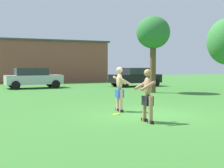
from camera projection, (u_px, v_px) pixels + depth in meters
name	position (u px, v px, depth m)	size (l,w,h in m)	color
ground_plane	(145.00, 114.00, 10.80)	(80.00, 80.00, 0.00)	#38752D
player_with_cap	(147.00, 93.00, 9.26)	(0.58, 0.70, 1.67)	black
player_in_blue	(120.00, 88.00, 11.47)	(0.58, 0.62, 1.71)	black
frisbee	(116.00, 114.00, 10.77)	(0.24, 0.24, 0.03)	yellow
car_black_near_post	(136.00, 77.00, 25.55)	(4.43, 2.29, 1.58)	black
car_silver_mid_lot	(33.00, 78.00, 23.41)	(4.41, 2.26, 1.58)	silver
outbuilding_behind_lot	(49.00, 62.00, 33.23)	(12.09, 6.28, 4.43)	brown
tree_right_field	(153.00, 34.00, 19.34)	(2.17, 2.17, 4.95)	brown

